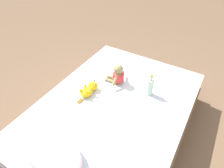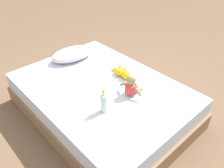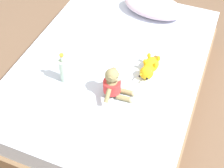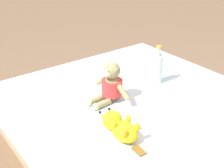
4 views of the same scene
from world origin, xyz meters
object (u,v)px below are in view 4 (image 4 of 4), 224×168
object	(u,v)px
plush_yellow_creature	(119,126)
glass_bottle	(157,68)
plush_monkey	(111,85)
bed	(163,147)

from	to	relation	value
plush_yellow_creature	glass_bottle	xyz separation A→B (m)	(-0.54, -0.30, 0.05)
glass_bottle	plush_yellow_creature	bearing A→B (deg)	28.90
plush_monkey	plush_yellow_creature	world-z (taller)	plush_monkey
plush_yellow_creature	glass_bottle	distance (m)	0.62
bed	glass_bottle	xyz separation A→B (m)	(-0.24, -0.32, 0.31)
plush_monkey	glass_bottle	world-z (taller)	glass_bottle
bed	glass_bottle	world-z (taller)	glass_bottle
bed	plush_monkey	xyz separation A→B (m)	(0.14, -0.32, 0.30)
glass_bottle	plush_monkey	bearing A→B (deg)	0.69
plush_yellow_creature	bed	bearing A→B (deg)	175.63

